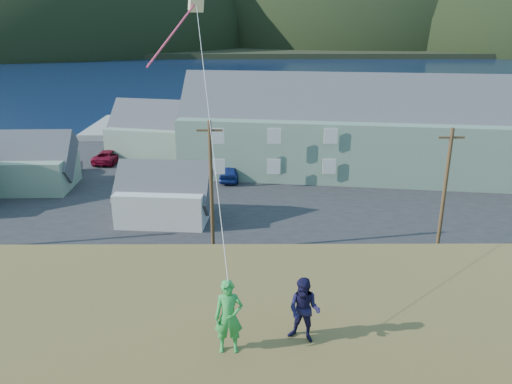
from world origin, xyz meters
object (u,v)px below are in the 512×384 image
wharf (187,127)px  shed_palegreen_near (23,164)px  lodge (354,129)px  shed_palegreen_far (163,132)px  shed_white (164,194)px  kite_flyer_navy (304,310)px  kite_flyer_green (229,317)px

wharf → shed_palegreen_near: size_ratio=2.89×
lodge → shed_palegreen_near: 30.91m
shed_palegreen_near → shed_palegreen_far: bearing=43.8°
lodge → shed_white: size_ratio=4.70×
shed_palegreen_near → kite_flyer_navy: kite_flyer_navy is taller
shed_palegreen_far → kite_flyer_green: size_ratio=6.86×
lodge → kite_flyer_navy: (-8.60, -37.51, 3.47)m
shed_palegreen_near → kite_flyer_navy: (21.85, -32.68, 5.61)m
shed_palegreen_near → lodge: bearing=7.4°
wharf → shed_white: shed_white is taller
kite_flyer_navy → lodge: bearing=99.4°
wharf → shed_palegreen_near: shed_palegreen_near is taller
wharf → kite_flyer_navy: 59.44m
shed_white → shed_palegreen_far: size_ratio=0.59×
lodge → shed_palegreen_near: lodge is taller
shed_palegreen_near → kite_flyer_green: size_ratio=4.89×
lodge → shed_palegreen_near: bearing=-162.8°
shed_white → shed_palegreen_far: bearing=104.5°
shed_palegreen_far → kite_flyer_navy: size_ratio=7.56×
shed_white → kite_flyer_green: kite_flyer_green is taller
wharf → shed_white: bearing=-85.7°
shed_palegreen_far → kite_flyer_navy: (11.15, -43.55, 5.10)m
shed_white → shed_palegreen_near: bearing=156.2°
shed_white → wharf: bearing=99.0°
shed_white → kite_flyer_green: 26.92m
shed_palegreen_near → kite_flyer_green: 39.10m
shed_palegreen_near → kite_flyer_navy: bearing=-57.9°
wharf → shed_palegreen_near: bearing=-114.2°
lodge → kite_flyer_green: bearing=-97.1°
shed_white → shed_palegreen_far: 18.72m
kite_flyer_green → shed_white: bearing=101.2°
lodge → shed_white: bearing=-135.0°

